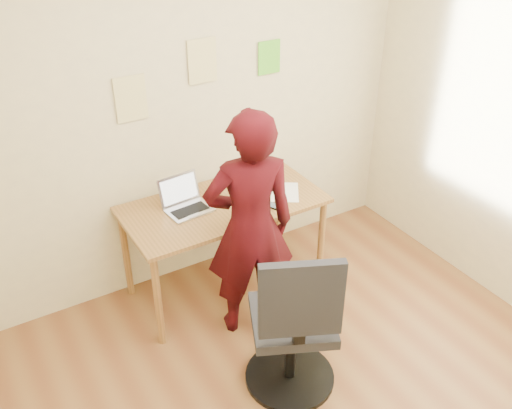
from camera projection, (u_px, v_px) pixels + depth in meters
room at (348, 227)px, 2.61m from camera, size 3.58×3.58×2.78m
desk at (224, 213)px, 4.02m from camera, size 1.40×0.70×0.74m
laptop at (185, 202)px, 3.89m from camera, size 0.32×0.29×0.22m
paper_sheet at (285, 192)px, 4.10m from camera, size 0.32×0.34×0.00m
phone at (271, 205)px, 3.94m from camera, size 0.12×0.15×0.01m
wall_note_left at (131, 99)px, 3.65m from camera, size 0.21×0.00×0.30m
wall_note_mid at (202, 61)px, 3.79m from camera, size 0.21×0.00×0.30m
wall_note_right at (269, 57)px, 4.05m from camera, size 0.18×0.00×0.24m
office_chair at (294, 332)px, 3.29m from camera, size 0.63×0.64×1.07m
person at (250, 227)px, 3.60m from camera, size 0.67×0.53×1.60m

